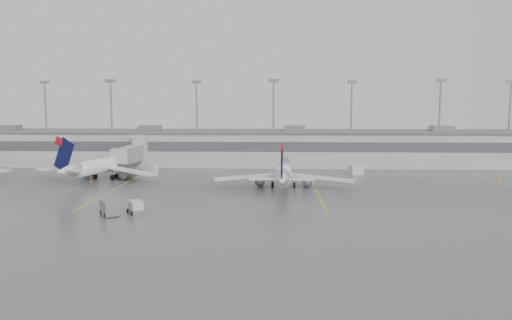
{
  "coord_description": "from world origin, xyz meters",
  "views": [
    {
      "loc": [
        10.41,
        -62.04,
        14.96
      ],
      "look_at": [
        7.11,
        24.0,
        5.0
      ],
      "focal_mm": 35.0,
      "sensor_mm": 36.0,
      "label": 1
    }
  ],
  "objects": [
    {
      "name": "ground",
      "position": [
        0.0,
        0.0,
        0.0
      ],
      "size": [
        260.0,
        260.0,
        0.0
      ],
      "primitive_type": "plane",
      "color": "#505052",
      "rests_on": "ground"
    },
    {
      "name": "terminal",
      "position": [
        -0.01,
        57.98,
        4.17
      ],
      "size": [
        152.0,
        17.0,
        9.45
      ],
      "color": "#9B9B96",
      "rests_on": "ground"
    },
    {
      "name": "light_masts",
      "position": [
        0.0,
        63.75,
        12.03
      ],
      "size": [
        142.4,
        8.0,
        20.6
      ],
      "color": "gray",
      "rests_on": "ground"
    },
    {
      "name": "jet_bridge_right",
      "position": [
        -20.5,
        45.72,
        3.87
      ],
      "size": [
        4.0,
        17.2,
        7.0
      ],
      "color": "gray",
      "rests_on": "ground"
    },
    {
      "name": "stand_markings",
      "position": [
        -0.0,
        24.0,
        0.01
      ],
      "size": [
        105.25,
        40.0,
        0.01
      ],
      "color": "#D1BC0C",
      "rests_on": "ground"
    },
    {
      "name": "jet_mid_left",
      "position": [
        -22.83,
        33.42,
        2.88
      ],
      "size": [
        24.59,
        27.95,
        9.27
      ],
      "rotation": [
        0.0,
        0.0,
        -0.28
      ],
      "color": "white",
      "rests_on": "ground"
    },
    {
      "name": "jet_mid_right",
      "position": [
        11.94,
        25.29,
        2.77
      ],
      "size": [
        24.58,
        27.58,
        8.92
      ],
      "rotation": [
        0.0,
        0.0,
        -0.04
      ],
      "color": "white",
      "rests_on": "ground"
    },
    {
      "name": "baggage_tug",
      "position": [
        -8.36,
        3.38,
        0.69
      ],
      "size": [
        2.91,
        3.21,
        1.77
      ],
      "rotation": [
        0.0,
        0.0,
        0.58
      ],
      "color": "silver",
      "rests_on": "ground"
    },
    {
      "name": "baggage_cart",
      "position": [
        -11.56,
        2.18,
        1.05
      ],
      "size": [
        3.23,
        3.61,
        2.02
      ],
      "rotation": [
        0.0,
        0.0,
        0.58
      ],
      "color": "slate",
      "rests_on": "ground"
    },
    {
      "name": "gse_uld_b",
      "position": [
        -16.21,
        42.95,
        0.95
      ],
      "size": [
        3.18,
        2.69,
        1.91
      ],
      "primitive_type": "cube",
      "rotation": [
        0.0,
        0.0,
        -0.39
      ],
      "color": "silver",
      "rests_on": "ground"
    },
    {
      "name": "gse_uld_c",
      "position": [
        27.3,
        41.58,
        0.97
      ],
      "size": [
        3.25,
        2.77,
        1.95
      ],
      "primitive_type": "cube",
      "rotation": [
        0.0,
        0.0,
        0.41
      ],
      "color": "silver",
      "rests_on": "ground"
    },
    {
      "name": "gse_loader",
      "position": [
        -31.74,
        45.0,
        1.01
      ],
      "size": [
        2.8,
        3.64,
        2.01
      ],
      "primitive_type": "cube",
      "rotation": [
        0.0,
        0.0,
        0.27
      ],
      "color": "slate",
      "rests_on": "ground"
    },
    {
      "name": "cone_b",
      "position": [
        -24.72,
        30.63,
        0.37
      ],
      "size": [
        0.47,
        0.47,
        0.75
      ],
      "primitive_type": "cone",
      "color": "#E35304",
      "rests_on": "ground"
    },
    {
      "name": "cone_c",
      "position": [
        11.81,
        35.16,
        0.3
      ],
      "size": [
        0.38,
        0.38,
        0.61
      ],
      "primitive_type": "cone",
      "color": "#E35304",
      "rests_on": "ground"
    },
    {
      "name": "cone_d",
      "position": [
        53.17,
        34.42,
        0.39
      ],
      "size": [
        0.49,
        0.49,
        0.78
      ],
      "primitive_type": "cone",
      "color": "#E35304",
      "rests_on": "ground"
    }
  ]
}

